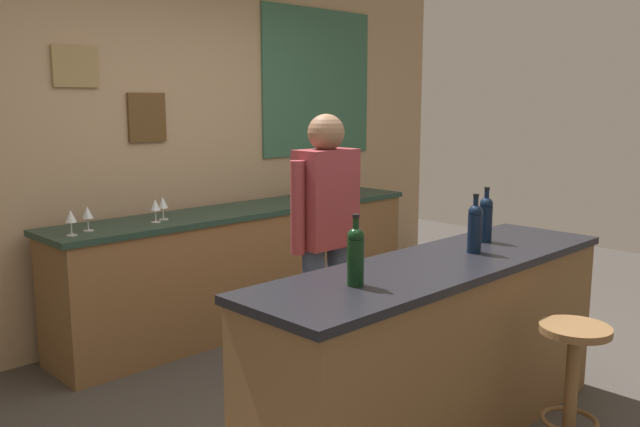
{
  "coord_description": "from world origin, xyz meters",
  "views": [
    {
      "loc": [
        -2.6,
        -2.22,
        1.69
      ],
      "look_at": [
        0.01,
        0.45,
        1.05
      ],
      "focal_mm": 36.92,
      "sensor_mm": 36.0,
      "label": 1
    }
  ],
  "objects_px": {
    "bartender": "(326,233)",
    "wine_bottle_b": "(475,227)",
    "wine_bottle_a": "(356,254)",
    "coffee_mug": "(321,190)",
    "wine_glass_d": "(163,204)",
    "wine_glass_b": "(88,213)",
    "bar_stool": "(572,371)",
    "wine_glass_a": "(71,217)",
    "wine_bottle_c": "(486,218)",
    "wine_glass_c": "(155,206)"
  },
  "relations": [
    {
      "from": "bartender",
      "to": "wine_bottle_b",
      "type": "xyz_separation_m",
      "value": [
        0.24,
        -0.83,
        0.12
      ]
    },
    {
      "from": "wine_bottle_a",
      "to": "wine_bottle_b",
      "type": "height_order",
      "value": "same"
    },
    {
      "from": "coffee_mug",
      "to": "wine_glass_d",
      "type": "bearing_deg",
      "value": -177.07
    },
    {
      "from": "wine_glass_b",
      "to": "bar_stool",
      "type": "bearing_deg",
      "value": -67.53
    },
    {
      "from": "bartender",
      "to": "wine_glass_b",
      "type": "relative_size",
      "value": 10.45
    },
    {
      "from": "wine_glass_a",
      "to": "coffee_mug",
      "type": "bearing_deg",
      "value": 4.23
    },
    {
      "from": "bartender",
      "to": "wine_glass_b",
      "type": "distance_m",
      "value": 1.48
    },
    {
      "from": "wine_bottle_b",
      "to": "wine_glass_a",
      "type": "xyz_separation_m",
      "value": [
        -1.25,
        1.97,
        -0.05
      ]
    },
    {
      "from": "wine_bottle_a",
      "to": "wine_glass_a",
      "type": "height_order",
      "value": "wine_bottle_a"
    },
    {
      "from": "wine_bottle_c",
      "to": "coffee_mug",
      "type": "xyz_separation_m",
      "value": [
        0.71,
        2.03,
        -0.11
      ]
    },
    {
      "from": "wine_bottle_b",
      "to": "bar_stool",
      "type": "bearing_deg",
      "value": -93.89
    },
    {
      "from": "bartender",
      "to": "wine_bottle_c",
      "type": "distance_m",
      "value": 0.9
    },
    {
      "from": "wine_glass_a",
      "to": "wine_bottle_a",
      "type": "bearing_deg",
      "value": -79.48
    },
    {
      "from": "bartender",
      "to": "coffee_mug",
      "type": "height_order",
      "value": "bartender"
    },
    {
      "from": "wine_glass_b",
      "to": "wine_glass_d",
      "type": "bearing_deg",
      "value": 2.37
    },
    {
      "from": "wine_bottle_c",
      "to": "wine_glass_d",
      "type": "height_order",
      "value": "wine_bottle_c"
    },
    {
      "from": "wine_glass_a",
      "to": "wine_glass_b",
      "type": "height_order",
      "value": "same"
    },
    {
      "from": "wine_bottle_a",
      "to": "wine_glass_a",
      "type": "xyz_separation_m",
      "value": [
        -0.36,
        1.96,
        -0.05
      ]
    },
    {
      "from": "wine_glass_c",
      "to": "coffee_mug",
      "type": "distance_m",
      "value": 1.66
    },
    {
      "from": "coffee_mug",
      "to": "bartender",
      "type": "bearing_deg",
      "value": -133.41
    },
    {
      "from": "wine_glass_c",
      "to": "coffee_mug",
      "type": "relative_size",
      "value": 1.24
    },
    {
      "from": "bar_stool",
      "to": "wine_glass_b",
      "type": "bearing_deg",
      "value": 112.47
    },
    {
      "from": "bartender",
      "to": "wine_bottle_b",
      "type": "bearing_deg",
      "value": -73.69
    },
    {
      "from": "wine_glass_b",
      "to": "coffee_mug",
      "type": "bearing_deg",
      "value": 2.78
    },
    {
      "from": "wine_glass_c",
      "to": "wine_bottle_b",
      "type": "bearing_deg",
      "value": -71.64
    },
    {
      "from": "wine_bottle_b",
      "to": "wine_glass_b",
      "type": "height_order",
      "value": "wine_bottle_b"
    },
    {
      "from": "wine_bottle_a",
      "to": "wine_bottle_c",
      "type": "xyz_separation_m",
      "value": [
        1.16,
        0.09,
        0.0
      ]
    },
    {
      "from": "wine_bottle_c",
      "to": "wine_glass_b",
      "type": "xyz_separation_m",
      "value": [
        -1.39,
        1.93,
        -0.05
      ]
    },
    {
      "from": "wine_bottle_c",
      "to": "bar_stool",
      "type": "bearing_deg",
      "value": -114.7
    },
    {
      "from": "wine_glass_b",
      "to": "wine_glass_d",
      "type": "height_order",
      "value": "same"
    },
    {
      "from": "wine_bottle_b",
      "to": "coffee_mug",
      "type": "height_order",
      "value": "wine_bottle_b"
    },
    {
      "from": "wine_glass_b",
      "to": "wine_glass_c",
      "type": "xyz_separation_m",
      "value": [
        0.45,
        -0.03,
        0.0
      ]
    },
    {
      "from": "wine_glass_b",
      "to": "wine_bottle_a",
      "type": "bearing_deg",
      "value": -83.49
    },
    {
      "from": "bartender",
      "to": "wine_bottle_a",
      "type": "bearing_deg",
      "value": -128.01
    },
    {
      "from": "wine_bottle_c",
      "to": "wine_glass_c",
      "type": "height_order",
      "value": "wine_bottle_c"
    },
    {
      "from": "bartender",
      "to": "bar_stool",
      "type": "distance_m",
      "value": 1.5
    },
    {
      "from": "bartender",
      "to": "bar_stool",
      "type": "bearing_deg",
      "value": -81.71
    },
    {
      "from": "bartender",
      "to": "wine_glass_a",
      "type": "distance_m",
      "value": 1.52
    },
    {
      "from": "wine_bottle_b",
      "to": "wine_glass_b",
      "type": "bearing_deg",
      "value": 118.78
    },
    {
      "from": "wine_glass_a",
      "to": "wine_glass_d",
      "type": "bearing_deg",
      "value": 7.23
    },
    {
      "from": "bartender",
      "to": "wine_glass_b",
      "type": "height_order",
      "value": "bartender"
    },
    {
      "from": "wine_glass_c",
      "to": "wine_glass_d",
      "type": "xyz_separation_m",
      "value": [
        0.09,
        0.05,
        0.0
      ]
    },
    {
      "from": "wine_bottle_c",
      "to": "coffee_mug",
      "type": "distance_m",
      "value": 2.15
    },
    {
      "from": "wine_glass_b",
      "to": "coffee_mug",
      "type": "xyz_separation_m",
      "value": [
        2.1,
        0.1,
        -0.06
      ]
    },
    {
      "from": "wine_bottle_a",
      "to": "bar_stool",
      "type": "bearing_deg",
      "value": -34.67
    },
    {
      "from": "wine_bottle_b",
      "to": "wine_bottle_c",
      "type": "xyz_separation_m",
      "value": [
        0.27,
        0.1,
        0.0
      ]
    },
    {
      "from": "bar_stool",
      "to": "wine_glass_d",
      "type": "xyz_separation_m",
      "value": [
        -0.54,
        2.63,
        0.55
      ]
    },
    {
      "from": "coffee_mug",
      "to": "bar_stool",
      "type": "bearing_deg",
      "value": -110.73
    },
    {
      "from": "wine_bottle_a",
      "to": "wine_glass_b",
      "type": "distance_m",
      "value": 2.03
    },
    {
      "from": "wine_bottle_c",
      "to": "wine_glass_a",
      "type": "relative_size",
      "value": 1.97
    }
  ]
}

